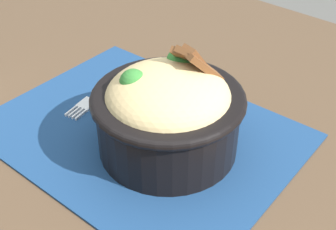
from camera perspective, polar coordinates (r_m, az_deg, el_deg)
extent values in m
cube|color=#4C3826|center=(0.60, -0.05, -3.86)|extent=(1.19, 0.94, 0.03)
cylinder|color=#412F20|center=(1.36, -5.31, 2.06)|extent=(0.04, 0.04, 0.73)
cube|color=navy|center=(0.59, -3.44, -2.18)|extent=(0.40, 0.32, 0.00)
cylinder|color=black|center=(0.54, 0.00, -0.83)|extent=(0.17, 0.17, 0.08)
torus|color=black|center=(0.52, 0.00, 2.17)|extent=(0.18, 0.18, 0.01)
ellipsoid|color=tan|center=(0.52, 0.00, 2.26)|extent=(0.20, 0.20, 0.07)
sphere|color=#2E712C|center=(0.51, -4.46, 4.14)|extent=(0.03, 0.03, 0.03)
sphere|color=#2E712C|center=(0.55, 1.62, 6.79)|extent=(0.04, 0.04, 0.04)
cylinder|color=orange|center=(0.54, 3.87, 5.47)|extent=(0.01, 0.03, 0.01)
cube|color=brown|center=(0.52, 4.56, 6.18)|extent=(0.04, 0.05, 0.05)
cube|color=brown|center=(0.53, 3.96, 6.68)|extent=(0.03, 0.04, 0.05)
cube|color=brown|center=(0.53, 3.20, 7.11)|extent=(0.02, 0.05, 0.05)
cube|color=brown|center=(0.54, 2.29, 7.31)|extent=(0.03, 0.05, 0.04)
cube|color=silver|center=(0.68, -7.35, 3.80)|extent=(0.02, 0.06, 0.00)
cube|color=silver|center=(0.66, -9.26, 2.24)|extent=(0.01, 0.01, 0.00)
cube|color=silver|center=(0.65, -10.28, 1.41)|extent=(0.03, 0.03, 0.00)
cube|color=silver|center=(0.64, -12.29, 0.50)|extent=(0.01, 0.02, 0.00)
cube|color=silver|center=(0.63, -11.88, 0.35)|extent=(0.01, 0.02, 0.00)
cube|color=silver|center=(0.63, -11.45, 0.18)|extent=(0.01, 0.02, 0.00)
cube|color=silver|center=(0.63, -11.03, 0.02)|extent=(0.01, 0.02, 0.00)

